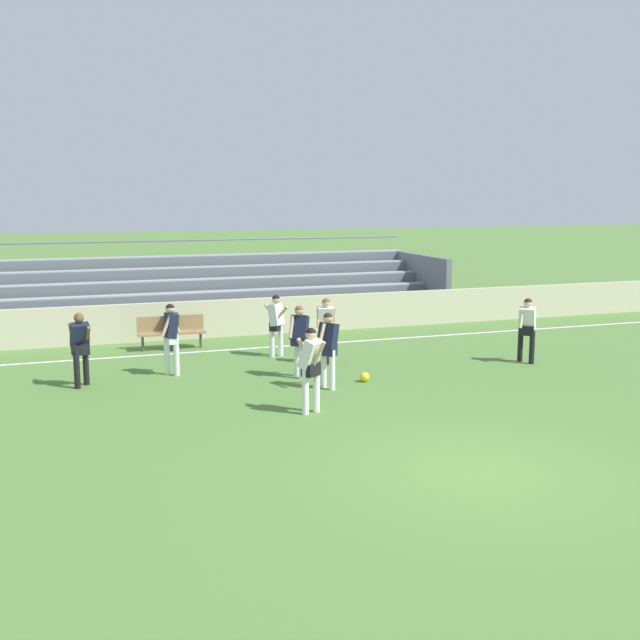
% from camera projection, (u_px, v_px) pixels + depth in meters
% --- Properties ---
extents(ground_plane, '(160.00, 160.00, 0.00)m').
position_uv_depth(ground_plane, '(478.00, 472.00, 11.37)').
color(ground_plane, '#517A38').
extents(field_line_sideline, '(44.00, 0.12, 0.01)m').
position_uv_depth(field_line_sideline, '(285.00, 346.00, 20.90)').
color(field_line_sideline, white).
rests_on(field_line_sideline, ground).
extents(sideline_wall, '(48.00, 0.16, 1.10)m').
position_uv_depth(sideline_wall, '(267.00, 316.00, 22.64)').
color(sideline_wall, beige).
rests_on(sideline_wall, ground).
extents(bleacher_stand, '(21.10, 4.47, 2.59)m').
position_uv_depth(bleacher_stand, '(126.00, 292.00, 24.08)').
color(bleacher_stand, '#9EA3AD').
rests_on(bleacher_stand, ground).
extents(bench_centre_sideline, '(1.80, 0.40, 0.90)m').
position_uv_depth(bench_centre_sideline, '(171.00, 329.00, 20.43)').
color(bench_centre_sideline, '#99754C').
rests_on(bench_centre_sideline, ground).
extents(spectator_seated, '(0.36, 0.42, 1.21)m').
position_uv_depth(spectator_seated, '(172.00, 324.00, 20.30)').
color(spectator_seated, '#2D2D38').
rests_on(spectator_seated, ground).
extents(player_dark_challenging, '(0.61, 0.52, 1.66)m').
position_uv_depth(player_dark_challenging, '(299.00, 335.00, 17.15)').
color(player_dark_challenging, white).
rests_on(player_dark_challenging, ground).
extents(player_dark_wide_left, '(0.61, 0.51, 1.66)m').
position_uv_depth(player_dark_wide_left, '(328.00, 344.00, 16.13)').
color(player_dark_wide_left, white).
rests_on(player_dark_wide_left, ground).
extents(player_white_overlapping, '(0.55, 0.41, 1.64)m').
position_uv_depth(player_white_overlapping, '(326.00, 325.00, 18.59)').
color(player_white_overlapping, black).
rests_on(player_white_overlapping, ground).
extents(player_dark_deep_cover, '(0.46, 0.70, 1.64)m').
position_uv_depth(player_dark_deep_cover, '(80.00, 343.00, 16.30)').
color(player_dark_deep_cover, black).
rests_on(player_dark_deep_cover, ground).
extents(player_white_wide_right, '(0.66, 0.52, 1.62)m').
position_uv_depth(player_white_wide_right, '(527.00, 325.00, 18.67)').
color(player_white_wide_right, black).
rests_on(player_white_wide_right, ground).
extents(player_dark_pressing_high, '(0.52, 0.45, 1.68)m').
position_uv_depth(player_dark_pressing_high, '(171.00, 333.00, 17.36)').
color(player_dark_pressing_high, white).
rests_on(player_dark_pressing_high, ground).
extents(player_white_trailing_run, '(0.50, 0.70, 1.61)m').
position_uv_depth(player_white_trailing_run, '(276.00, 320.00, 19.41)').
color(player_white_trailing_run, white).
rests_on(player_white_trailing_run, ground).
extents(player_white_dropping_back, '(0.54, 0.63, 1.66)m').
position_uv_depth(player_white_dropping_back, '(311.00, 363.00, 14.29)').
color(player_white_dropping_back, white).
rests_on(player_white_dropping_back, ground).
extents(soccer_ball, '(0.22, 0.22, 0.22)m').
position_uv_depth(soccer_ball, '(365.00, 377.00, 16.86)').
color(soccer_ball, yellow).
rests_on(soccer_ball, ground).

